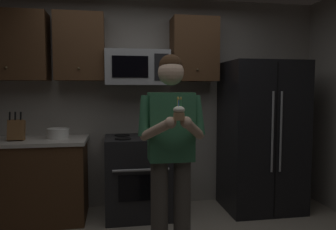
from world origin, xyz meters
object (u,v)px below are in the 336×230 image
object	(u,v)px
person	(171,145)
bowl_large_white	(58,133)
knife_block	(16,130)
cupcake	(179,113)
microwave	(137,68)
refrigerator	(261,136)
oven_range	(139,176)

from	to	relation	value
person	bowl_large_white	bearing A→B (deg)	135.60
knife_block	cupcake	world-z (taller)	cupcake
knife_block	person	xyz separation A→B (m)	(1.51, -1.00, -0.04)
microwave	bowl_large_white	xyz separation A→B (m)	(-0.90, -0.07, -0.74)
refrigerator	cupcake	world-z (taller)	refrigerator
microwave	refrigerator	size ratio (longest dim) A/B	0.41
oven_range	bowl_large_white	size ratio (longest dim) A/B	3.80
microwave	bowl_large_white	world-z (taller)	microwave
oven_range	microwave	distance (m)	1.26
bowl_large_white	person	distance (m)	1.53
microwave	oven_range	bearing A→B (deg)	-90.02
bowl_large_white	microwave	bearing A→B (deg)	4.74
microwave	bowl_large_white	bearing A→B (deg)	-175.26
person	cupcake	bearing A→B (deg)	-90.00
refrigerator	person	size ratio (longest dim) A/B	1.02
refrigerator	cupcake	distance (m)	1.89
person	cupcake	world-z (taller)	person
bowl_large_white	refrigerator	bearing A→B (deg)	-2.01
refrigerator	oven_range	bearing A→B (deg)	178.50
person	cupcake	distance (m)	0.44
microwave	knife_block	world-z (taller)	microwave
microwave	knife_block	distance (m)	1.49
oven_range	cupcake	xyz separation A→B (m)	(0.20, -1.36, 0.83)
cupcake	person	bearing A→B (deg)	90.00
knife_block	bowl_large_white	world-z (taller)	knife_block
refrigerator	cupcake	xyz separation A→B (m)	(-1.30, -1.32, 0.39)
refrigerator	knife_block	distance (m)	2.82
bowl_large_white	oven_range	bearing A→B (deg)	-2.87
oven_range	microwave	size ratio (longest dim) A/B	1.26
oven_range	knife_block	bearing A→B (deg)	-178.72
microwave	cupcake	size ratio (longest dim) A/B	4.26
oven_range	cupcake	world-z (taller)	cupcake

